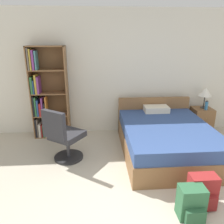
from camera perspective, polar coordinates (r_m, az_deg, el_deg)
name	(u,v)px	position (r m, az deg, el deg)	size (l,w,h in m)	color
wall_back	(134,73)	(4.79, 5.79, 10.05)	(9.00, 0.06, 2.60)	silver
bookshelf	(45,96)	(4.71, -17.13, 4.08)	(0.73, 0.33, 1.88)	brown
bed	(165,138)	(4.15, 13.67, -6.50)	(1.54, 2.00, 0.81)	brown
office_chair	(64,137)	(3.77, -12.51, -6.40)	(0.70, 0.72, 0.95)	#232326
nightstand	(201,120)	(5.25, 22.27, -2.01)	(0.42, 0.41, 0.56)	brown
table_lamp	(205,92)	(5.11, 23.23, 4.73)	(0.28, 0.28, 0.45)	#333333
water_bottle	(206,105)	(5.07, 23.43, 1.58)	(0.07, 0.07, 0.20)	teal
backpack_red	(203,191)	(3.11, 22.59, -18.61)	(0.34, 0.26, 0.42)	maroon
backpack_green	(191,204)	(2.90, 20.05, -21.56)	(0.30, 0.27, 0.40)	#2D603D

